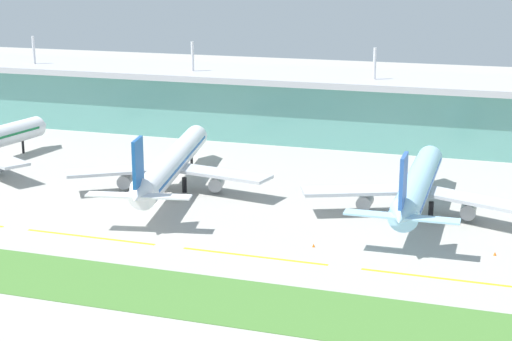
{
  "coord_description": "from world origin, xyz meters",
  "views": [
    {
      "loc": [
        43.04,
        -133.67,
        53.23
      ],
      "look_at": [
        -14.16,
        36.45,
        7.0
      ],
      "focal_mm": 58.19,
      "sensor_mm": 36.0,
      "label": 1
    }
  ],
  "objects": [
    {
      "name": "ground_plane",
      "position": [
        0.0,
        0.0,
        0.0
      ],
      "size": [
        600.0,
        600.0,
        0.0
      ],
      "primitive_type": "plane",
      "color": "#A8A59E"
    },
    {
      "name": "terminal_building",
      "position": [
        -0.0,
        105.73,
        9.95
      ],
      "size": [
        288.0,
        34.0,
        28.49
      ],
      "color": "#5B9E93",
      "rests_on": "ground"
    },
    {
      "name": "safety_cone_left_wingtip",
      "position": [
        6.09,
        10.53,
        0.35
      ],
      "size": [
        0.56,
        0.56,
        0.7
      ],
      "primitive_type": "cone",
      "color": "orange",
      "rests_on": "ground"
    },
    {
      "name": "taxiway_stripe_mid_east",
      "position": [
        31.0,
        2.1,
        0.02
      ],
      "size": [
        28.0,
        0.7,
        0.04
      ],
      "primitive_type": "cube",
      "color": "yellow",
      "rests_on": "ground"
    },
    {
      "name": "grass_verge",
      "position": [
        0.0,
        -18.57,
        0.05
      ],
      "size": [
        300.0,
        18.0,
        0.1
      ],
      "primitive_type": "cube",
      "color": "#477A33",
      "rests_on": "ground"
    },
    {
      "name": "taxiway_stripe_centre",
      "position": [
        -3.0,
        2.1,
        0.02
      ],
      "size": [
        28.0,
        0.7,
        0.04
      ],
      "primitive_type": "cube",
      "color": "yellow",
      "rests_on": "ground"
    },
    {
      "name": "airliner_far_middle",
      "position": [
        21.63,
        37.17,
        6.44
      ],
      "size": [
        48.78,
        60.68,
        18.9
      ],
      "color": "#9ED1EA",
      "rests_on": "ground"
    },
    {
      "name": "airliner_near_middle",
      "position": [
        -35.59,
        38.33,
        6.46
      ],
      "size": [
        47.75,
        69.39,
        18.9
      ],
      "color": "white",
      "rests_on": "ground"
    },
    {
      "name": "safety_cone_nose_front",
      "position": [
        38.92,
        16.74,
        0.35
      ],
      "size": [
        0.56,
        0.56,
        0.7
      ],
      "primitive_type": "cone",
      "color": "orange",
      "rests_on": "ground"
    },
    {
      "name": "taxiway_stripe_mid_west",
      "position": [
        -37.0,
        2.1,
        0.02
      ],
      "size": [
        28.0,
        0.7,
        0.04
      ],
      "primitive_type": "cube",
      "color": "yellow",
      "rests_on": "ground"
    }
  ]
}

